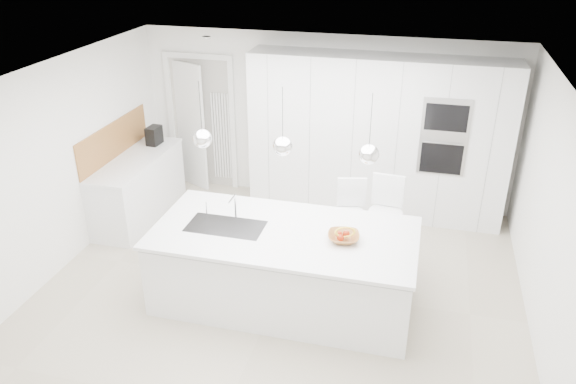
% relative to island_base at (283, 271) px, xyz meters
% --- Properties ---
extents(floor, '(5.50, 5.50, 0.00)m').
position_rel_island_base_xyz_m(floor, '(-0.10, 0.30, -0.43)').
color(floor, '#BCB098').
rests_on(floor, ground).
extents(wall_back, '(5.50, 0.00, 5.50)m').
position_rel_island_base_xyz_m(wall_back, '(-0.10, 2.80, 0.82)').
color(wall_back, white).
rests_on(wall_back, ground).
extents(wall_left, '(0.00, 5.00, 5.00)m').
position_rel_island_base_xyz_m(wall_left, '(-2.85, 0.30, 0.82)').
color(wall_left, white).
rests_on(wall_left, ground).
extents(ceiling, '(5.50, 5.50, 0.00)m').
position_rel_island_base_xyz_m(ceiling, '(-0.10, 0.30, 2.07)').
color(ceiling, white).
rests_on(ceiling, wall_back).
extents(tall_cabinets, '(3.60, 0.60, 2.30)m').
position_rel_island_base_xyz_m(tall_cabinets, '(0.70, 2.50, 0.72)').
color(tall_cabinets, white).
rests_on(tall_cabinets, floor).
extents(oven_stack, '(0.62, 0.04, 1.05)m').
position_rel_island_base_xyz_m(oven_stack, '(1.60, 2.19, 0.92)').
color(oven_stack, '#A5A5A8').
rests_on(oven_stack, tall_cabinets).
extents(doorway_frame, '(1.11, 0.08, 2.13)m').
position_rel_island_base_xyz_m(doorway_frame, '(-2.05, 2.77, 0.59)').
color(doorway_frame, white).
rests_on(doorway_frame, floor).
extents(hallway_door, '(0.76, 0.38, 2.00)m').
position_rel_island_base_xyz_m(hallway_door, '(-2.30, 2.72, 0.57)').
color(hallway_door, white).
rests_on(hallway_door, floor).
extents(radiator, '(0.32, 0.04, 1.40)m').
position_rel_island_base_xyz_m(radiator, '(-1.73, 2.76, 0.42)').
color(radiator, white).
rests_on(radiator, floor).
extents(left_base_cabinets, '(0.60, 1.80, 0.86)m').
position_rel_island_base_xyz_m(left_base_cabinets, '(-2.55, 1.50, 0.00)').
color(left_base_cabinets, white).
rests_on(left_base_cabinets, floor).
extents(left_worktop, '(0.62, 1.82, 0.04)m').
position_rel_island_base_xyz_m(left_worktop, '(-2.55, 1.50, 0.45)').
color(left_worktop, white).
rests_on(left_worktop, left_base_cabinets).
extents(oak_backsplash, '(0.02, 1.80, 0.50)m').
position_rel_island_base_xyz_m(oak_backsplash, '(-2.84, 1.50, 0.72)').
color(oak_backsplash, '#A97037').
rests_on(oak_backsplash, wall_left).
extents(island_base, '(2.80, 1.20, 0.86)m').
position_rel_island_base_xyz_m(island_base, '(0.00, 0.00, 0.00)').
color(island_base, white).
rests_on(island_base, floor).
extents(island_worktop, '(2.84, 1.40, 0.04)m').
position_rel_island_base_xyz_m(island_worktop, '(0.00, 0.05, 0.45)').
color(island_worktop, white).
rests_on(island_worktop, island_base).
extents(island_sink, '(0.84, 0.44, 0.18)m').
position_rel_island_base_xyz_m(island_sink, '(-0.65, -0.00, 0.39)').
color(island_sink, '#3F3F42').
rests_on(island_sink, island_worktop).
extents(island_tap, '(0.02, 0.02, 0.30)m').
position_rel_island_base_xyz_m(island_tap, '(-0.60, 0.20, 0.62)').
color(island_tap, white).
rests_on(island_tap, island_worktop).
extents(pendant_left, '(0.20, 0.20, 0.20)m').
position_rel_island_base_xyz_m(pendant_left, '(-0.85, -0.00, 1.47)').
color(pendant_left, white).
rests_on(pendant_left, ceiling).
extents(pendant_mid, '(0.20, 0.20, 0.20)m').
position_rel_island_base_xyz_m(pendant_mid, '(-0.00, -0.00, 1.47)').
color(pendant_mid, white).
rests_on(pendant_mid, ceiling).
extents(pendant_right, '(0.20, 0.20, 0.20)m').
position_rel_island_base_xyz_m(pendant_right, '(0.85, -0.00, 1.47)').
color(pendant_right, white).
rests_on(pendant_right, ceiling).
extents(fruit_bowl, '(0.38, 0.38, 0.08)m').
position_rel_island_base_xyz_m(fruit_bowl, '(0.65, 0.02, 0.51)').
color(fruit_bowl, '#A97037').
rests_on(fruit_bowl, island_worktop).
extents(espresso_machine, '(0.18, 0.26, 0.27)m').
position_rel_island_base_xyz_m(espresso_machine, '(-2.53, 2.09, 0.61)').
color(espresso_machine, black).
rests_on(espresso_machine, left_worktop).
extents(bar_stool_left, '(0.48, 0.58, 1.12)m').
position_rel_island_base_xyz_m(bar_stool_left, '(0.57, 0.96, 0.13)').
color(bar_stool_left, white).
rests_on(bar_stool_left, floor).
extents(bar_stool_right, '(0.44, 0.58, 1.21)m').
position_rel_island_base_xyz_m(bar_stool_right, '(1.00, 0.95, 0.17)').
color(bar_stool_right, white).
rests_on(bar_stool_right, floor).
extents(apple_a, '(0.07, 0.07, 0.07)m').
position_rel_island_base_xyz_m(apple_a, '(0.62, -0.04, 0.54)').
color(apple_a, '#A5270D').
rests_on(apple_a, fruit_bowl).
extents(apple_b, '(0.07, 0.07, 0.07)m').
position_rel_island_base_xyz_m(apple_b, '(0.60, 0.03, 0.54)').
color(apple_b, '#A5270D').
rests_on(apple_b, fruit_bowl).
extents(apple_c, '(0.08, 0.08, 0.08)m').
position_rel_island_base_xyz_m(apple_c, '(0.67, 0.04, 0.54)').
color(apple_c, '#A5270D').
rests_on(apple_c, fruit_bowl).
extents(banana_bunch, '(0.25, 0.18, 0.22)m').
position_rel_island_base_xyz_m(banana_bunch, '(0.66, -0.01, 0.59)').
color(banana_bunch, gold).
rests_on(banana_bunch, fruit_bowl).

